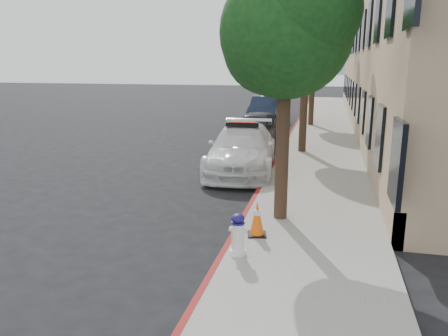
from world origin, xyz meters
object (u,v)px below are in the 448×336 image
parked_car_far (265,109)px  traffic_cone (257,219)px  parked_car_mid (257,128)px  fire_hydrant (238,235)px  police_car (242,149)px

parked_car_far → traffic_cone: size_ratio=6.66×
parked_car_mid → fire_hydrant: parked_car_mid is taller
parked_car_mid → traffic_cone: parked_car_mid is taller
police_car → parked_car_mid: (-0.31, 5.06, -0.02)m
parked_car_far → traffic_cone: parked_car_far is taller
parked_car_mid → traffic_cone: bearing=-73.9°
police_car → parked_car_mid: bearing=88.1°
police_car → traffic_cone: bearing=-81.4°
parked_car_far → fire_hydrant: 19.83m
police_car → parked_car_far: bearing=89.2°
parked_car_mid → parked_car_far: 7.67m
police_car → fire_hydrant: police_car is taller
fire_hydrant → traffic_cone: bearing=92.0°
police_car → parked_car_far: (-1.02, 12.70, 0.02)m
police_car → parked_car_far: size_ratio=1.14×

